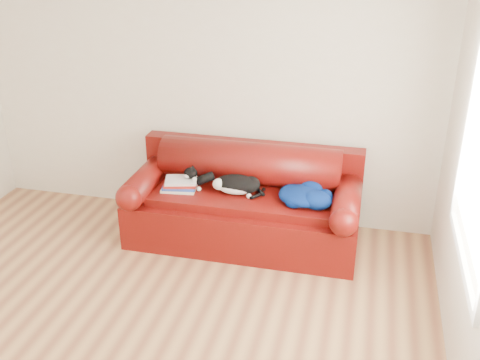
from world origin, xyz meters
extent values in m
plane|color=brown|center=(0.00, 0.00, 0.00)|extent=(4.50, 4.50, 0.00)
cube|color=beige|center=(0.00, 2.00, 1.30)|extent=(4.50, 0.02, 2.60)
cube|color=#3F0E02|center=(0.52, 1.50, 0.21)|extent=(2.10, 0.90, 0.42)
cube|color=#3F0E02|center=(0.52, 1.45, 0.45)|extent=(1.66, 0.62, 0.10)
cylinder|color=black|center=(-0.41, 1.17, 0.03)|extent=(0.06, 0.06, 0.05)
cylinder|color=black|center=(1.45, 1.17, 0.03)|extent=(0.06, 0.06, 0.05)
cylinder|color=black|center=(-0.41, 1.83, 0.03)|extent=(0.06, 0.06, 0.05)
cylinder|color=black|center=(1.45, 1.83, 0.03)|extent=(0.06, 0.06, 0.05)
cube|color=#3F0E02|center=(0.52, 1.86, 0.42)|extent=(2.10, 0.18, 0.85)
cylinder|color=#3F0E02|center=(0.52, 1.75, 0.68)|extent=(1.70, 0.40, 0.40)
cylinder|color=#3F0E02|center=(-0.41, 1.50, 0.54)|extent=(0.24, 0.88, 0.24)
sphere|color=#3F0E02|center=(-0.41, 1.06, 0.54)|extent=(0.24, 0.24, 0.24)
cylinder|color=#3F0E02|center=(1.45, 1.50, 0.54)|extent=(0.24, 0.88, 0.24)
sphere|color=#3F0E02|center=(1.45, 1.06, 0.54)|extent=(0.24, 0.24, 0.24)
cube|color=silver|center=(-0.06, 1.42, 0.51)|extent=(0.34, 0.27, 0.02)
cube|color=white|center=(-0.06, 1.42, 0.51)|extent=(0.32, 0.26, 0.02)
cube|color=#1E40A7|center=(-0.06, 1.42, 0.54)|extent=(0.34, 0.28, 0.02)
cube|color=white|center=(-0.06, 1.42, 0.54)|extent=(0.32, 0.26, 0.02)
cube|color=#A61D12|center=(-0.06, 1.42, 0.56)|extent=(0.33, 0.28, 0.02)
cube|color=white|center=(-0.06, 1.42, 0.56)|extent=(0.32, 0.27, 0.02)
cube|color=silver|center=(-0.06, 1.42, 0.59)|extent=(0.33, 0.29, 0.02)
cube|color=white|center=(-0.06, 1.42, 0.59)|extent=(0.32, 0.27, 0.02)
ellipsoid|color=black|center=(0.47, 1.46, 0.58)|extent=(0.44, 0.28, 0.17)
ellipsoid|color=silver|center=(0.46, 1.41, 0.55)|extent=(0.30, 0.17, 0.11)
ellipsoid|color=silver|center=(0.31, 1.41, 0.59)|extent=(0.13, 0.12, 0.11)
ellipsoid|color=black|center=(0.59, 1.49, 0.57)|extent=(0.19, 0.19, 0.14)
ellipsoid|color=black|center=(0.20, 1.43, 0.64)|extent=(0.14, 0.13, 0.11)
ellipsoid|color=silver|center=(0.18, 1.39, 0.63)|extent=(0.07, 0.06, 0.04)
sphere|color=#BF7272|center=(0.17, 1.39, 0.63)|extent=(0.01, 0.01, 0.01)
cone|color=black|center=(0.22, 1.40, 0.69)|extent=(0.05, 0.05, 0.05)
cone|color=black|center=(0.21, 1.46, 0.69)|extent=(0.05, 0.05, 0.05)
cylinder|color=black|center=(0.68, 1.48, 0.53)|extent=(0.11, 0.14, 0.04)
sphere|color=silver|center=(0.28, 1.39, 0.52)|extent=(0.04, 0.04, 0.04)
sphere|color=silver|center=(0.60, 1.38, 0.52)|extent=(0.04, 0.04, 0.04)
ellipsoid|color=#02134E|center=(1.07, 1.41, 0.57)|extent=(0.47, 0.44, 0.14)
ellipsoid|color=#02134E|center=(1.20, 1.34, 0.58)|extent=(0.29, 0.26, 0.16)
ellipsoid|color=#02134E|center=(0.98, 1.50, 0.55)|extent=(0.29, 0.33, 0.10)
ellipsoid|color=#02134E|center=(1.13, 1.53, 0.58)|extent=(0.24, 0.20, 0.16)
ellipsoid|color=#02134E|center=(1.01, 1.32, 0.55)|extent=(0.19, 0.20, 0.10)
ellipsoid|color=white|center=(1.13, 1.33, 0.59)|extent=(0.19, 0.09, 0.04)
camera|label=1|loc=(1.57, -2.98, 2.72)|focal=42.00mm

